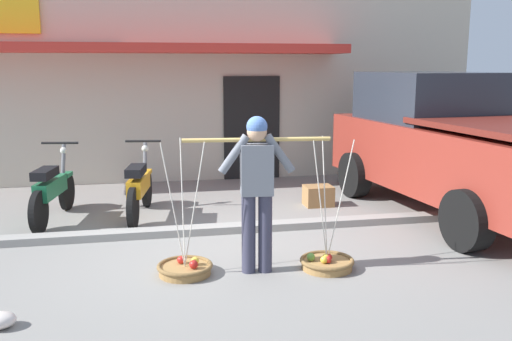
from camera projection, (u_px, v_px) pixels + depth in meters
The scene contains 10 objects.
ground_plane at pixel (223, 250), 6.74m from camera, with size 90.00×90.00×0.00m, color gray.
sidewalk_curb at pixel (216, 229), 7.40m from camera, with size 20.00×0.24×0.10m, color gray.
fruit_vendor at pixel (257, 184), 5.85m from camera, with size 1.55×0.23×1.70m.
fruit_basket_left_side at pixel (185, 267), 5.93m from camera, with size 0.60×0.60×1.45m.
fruit_basket_right_side at pixel (327, 262), 6.10m from camera, with size 0.60×0.60×1.45m.
motorcycle_nearest_shop at pixel (52, 190), 7.88m from camera, with size 0.54×1.81×1.09m.
motorcycle_second_in_row at pixel (140, 187), 8.08m from camera, with size 0.54×1.81×1.09m.
parked_truck at pixel (454, 145), 8.29m from camera, with size 2.52×4.87×2.10m.
storefront_building at pixel (147, 70), 12.61m from camera, with size 13.00×6.00×4.20m.
wooden_crate at pixel (318, 196), 8.82m from camera, with size 0.44×0.36×0.32m, color olive.
Camera 1 is at (-0.87, -6.39, 2.22)m, focal length 38.80 mm.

